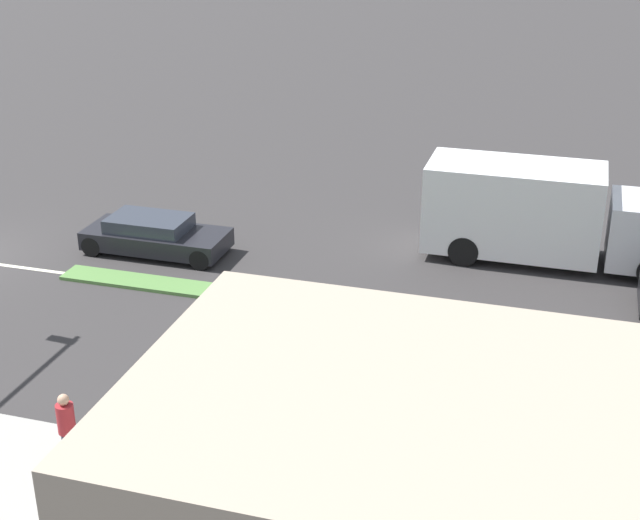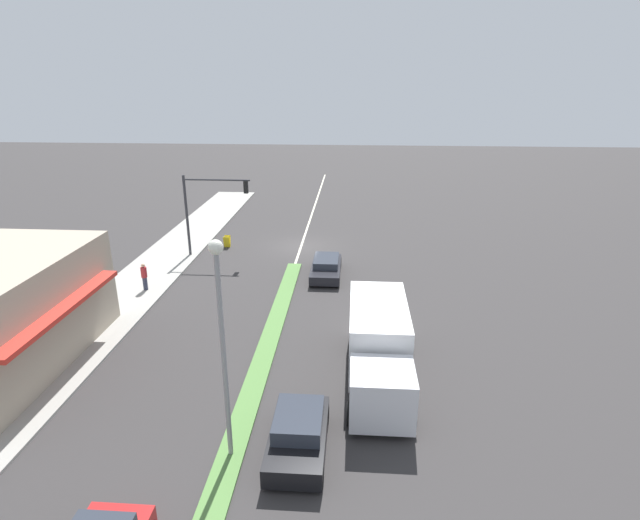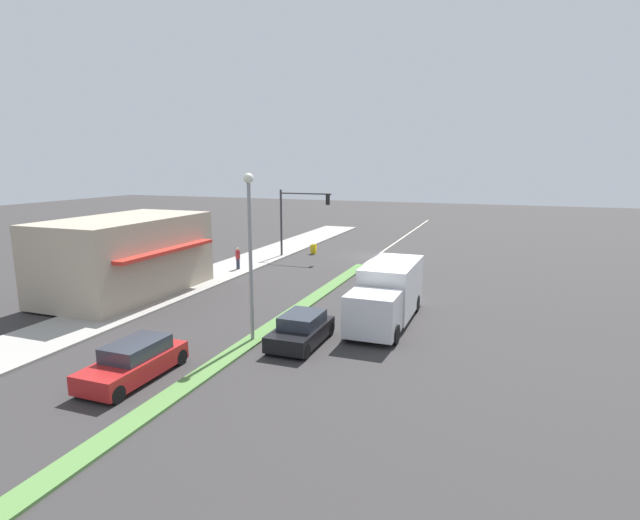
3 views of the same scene
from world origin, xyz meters
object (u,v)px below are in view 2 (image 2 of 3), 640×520
Objects in this scene: street_lamp at (221,326)px; suv_black at (298,434)px; pedestrian at (144,276)px; traffic_signal_main at (206,202)px; sedan_dark at (326,267)px; delivery_truck at (379,345)px; warning_aframe_sign at (227,241)px.

suv_black is (-2.20, -0.41, -4.12)m from street_lamp.
suv_black is (-10.38, 12.61, -0.32)m from pedestrian.
street_lamp is 4.69m from suv_black.
suv_black is at bearing 129.45° from pedestrian.
traffic_signal_main is 3.46× the size of pedestrian.
suv_black is at bearing 90.00° from sedan_dark.
delivery_truck reaches higher than suv_black.
pedestrian is at bearing 72.09° from traffic_signal_main.
sedan_dark is at bearing -97.68° from street_lamp.
street_lamp is at bearing 104.22° from warning_aframe_sign.
traffic_signal_main is 1.29× the size of sedan_dark.
traffic_signal_main is at bearing 72.88° from warning_aframe_sign.
traffic_signal_main is 0.76× the size of street_lamp.
warning_aframe_sign is at bearing -107.71° from pedestrian.
delivery_truck is (-10.46, 16.52, 1.04)m from warning_aframe_sign.
traffic_signal_main is at bearing -66.31° from suv_black.
suv_black is (-7.66, 21.13, 0.23)m from warning_aframe_sign.
traffic_signal_main reaches higher than suv_black.
sedan_dark is at bearing -162.34° from pedestrian.
sedan_dark is at bearing 159.85° from traffic_signal_main.
suv_black is (-8.32, 18.97, -3.25)m from traffic_signal_main.
suv_black is at bearing 113.69° from traffic_signal_main.
pedestrian is at bearing 72.29° from warning_aframe_sign.
warning_aframe_sign is 0.11× the size of delivery_truck.
traffic_signal_main is 4.15m from warning_aframe_sign.
street_lamp is 0.98× the size of delivery_truck.
suv_black is at bearing 58.73° from delivery_truck.
warning_aframe_sign is 0.22× the size of suv_black.
suv_black is 15.92m from sedan_dark.
traffic_signal_main is at bearing -72.46° from street_lamp.
traffic_signal_main is 9.48m from sedan_dark.
pedestrian reaches higher than suv_black.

